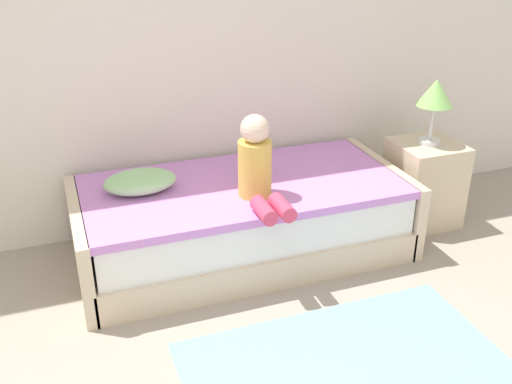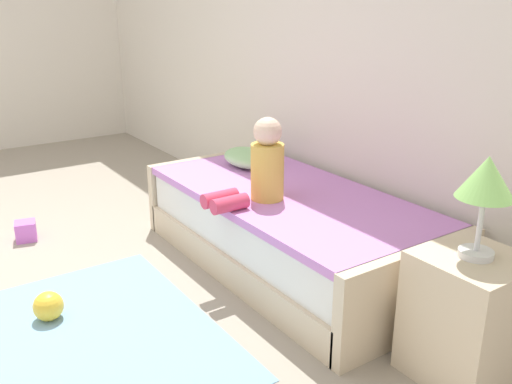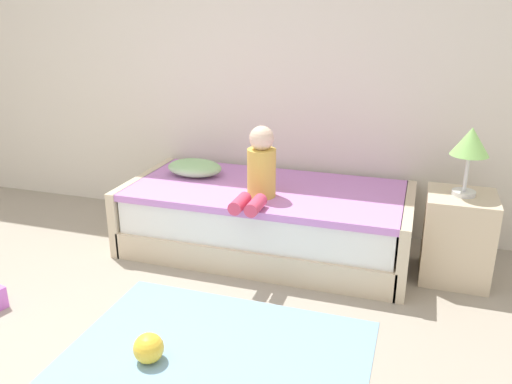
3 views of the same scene
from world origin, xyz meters
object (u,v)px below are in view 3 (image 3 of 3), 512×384
object	(u,v)px
child_figure	(259,170)
pillow	(195,168)
bed	(266,219)
nightstand	(457,237)
toy_ball	(149,348)
table_lamp	(470,145)

from	to	relation	value
child_figure	pillow	world-z (taller)	child_figure
bed	nightstand	world-z (taller)	nightstand
bed	pillow	bearing A→B (deg)	170.85
nightstand	pillow	world-z (taller)	pillow
child_figure	toy_ball	distance (m)	1.41
table_lamp	bed	bearing A→B (deg)	179.10
child_figure	toy_ball	world-z (taller)	child_figure
table_lamp	pillow	xyz separation A→B (m)	(-1.97, 0.12, -0.37)
nightstand	table_lamp	size ratio (longest dim) A/B	1.33
nightstand	toy_ball	world-z (taller)	nightstand
pillow	toy_ball	xyz separation A→B (m)	(0.43, -1.58, -0.48)
toy_ball	table_lamp	bearing A→B (deg)	43.33
pillow	toy_ball	world-z (taller)	pillow
bed	child_figure	distance (m)	0.51
pillow	table_lamp	bearing A→B (deg)	-3.52
bed	child_figure	xyz separation A→B (m)	(0.02, -0.23, 0.46)
table_lamp	toy_ball	world-z (taller)	table_lamp
child_figure	pillow	bearing A→B (deg)	152.77
bed	pillow	distance (m)	0.70
nightstand	table_lamp	bearing A→B (deg)	45.00
nightstand	toy_ball	size ratio (longest dim) A/B	3.72
nightstand	child_figure	xyz separation A→B (m)	(-1.33, -0.21, 0.40)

